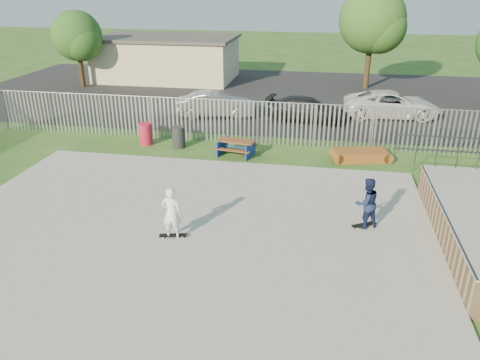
% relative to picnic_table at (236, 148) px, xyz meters
% --- Properties ---
extents(ground, '(120.00, 120.00, 0.00)m').
position_rel_picnic_table_xyz_m(ground, '(-0.32, -7.25, -0.34)').
color(ground, '#27531C').
rests_on(ground, ground).
extents(concrete_slab, '(15.00, 12.00, 0.15)m').
position_rel_picnic_table_xyz_m(concrete_slab, '(-0.32, -7.25, -0.27)').
color(concrete_slab, '#9A9994').
rests_on(concrete_slab, ground).
extents(fence, '(26.04, 16.02, 2.00)m').
position_rel_picnic_table_xyz_m(fence, '(0.68, -2.66, 0.66)').
color(fence, gray).
rests_on(fence, ground).
extents(picnic_table, '(1.79, 1.56, 0.67)m').
position_rel_picnic_table_xyz_m(picnic_table, '(0.00, 0.00, 0.00)').
color(picnic_table, brown).
rests_on(picnic_table, ground).
extents(funbox, '(2.28, 1.48, 0.42)m').
position_rel_picnic_table_xyz_m(funbox, '(5.34, 0.34, -0.13)').
color(funbox, brown).
rests_on(funbox, ground).
extents(trash_bin_red, '(0.61, 0.61, 1.01)m').
position_rel_picnic_table_xyz_m(trash_bin_red, '(-4.41, 0.67, 0.16)').
color(trash_bin_red, '#AD1A33').
rests_on(trash_bin_red, ground).
extents(trash_bin_grey, '(0.58, 0.58, 0.97)m').
position_rel_picnic_table_xyz_m(trash_bin_grey, '(-2.78, 0.53, 0.14)').
color(trash_bin_grey, '#252427').
rests_on(trash_bin_grey, ground).
extents(parking_lot, '(40.00, 18.00, 0.02)m').
position_rel_picnic_table_xyz_m(parking_lot, '(-0.32, 11.75, -0.33)').
color(parking_lot, black).
rests_on(parking_lot, ground).
extents(car_silver, '(4.46, 2.35, 1.40)m').
position_rel_picnic_table_xyz_m(car_silver, '(-2.25, 5.85, 0.38)').
color(car_silver, '#A4A3A8').
rests_on(car_silver, parking_lot).
extents(car_dark, '(4.55, 2.27, 1.27)m').
position_rel_picnic_table_xyz_m(car_dark, '(2.78, 5.91, 0.31)').
color(car_dark, black).
rests_on(car_dark, parking_lot).
extents(car_white, '(5.36, 2.80, 1.44)m').
position_rel_picnic_table_xyz_m(car_white, '(7.36, 7.53, 0.40)').
color(car_white, silver).
rests_on(car_white, parking_lot).
extents(building, '(10.40, 6.40, 3.20)m').
position_rel_picnic_table_xyz_m(building, '(-8.32, 15.75, 1.27)').
color(building, beige).
rests_on(building, ground).
extents(tree_left, '(3.40, 3.40, 5.25)m').
position_rel_picnic_table_xyz_m(tree_left, '(-13.40, 11.89, 3.19)').
color(tree_left, '#382916').
rests_on(tree_left, ground).
extents(tree_mid, '(4.42, 4.42, 6.83)m').
position_rel_picnic_table_xyz_m(tree_mid, '(6.47, 15.05, 4.25)').
color(tree_mid, '#41301A').
rests_on(tree_mid, ground).
extents(skateboard_a, '(0.79, 0.58, 0.08)m').
position_rel_picnic_table_xyz_m(skateboard_a, '(5.10, -5.95, -0.15)').
color(skateboard_a, black).
rests_on(skateboard_a, concrete_slab).
extents(skateboard_b, '(0.82, 0.37, 0.08)m').
position_rel_picnic_table_xyz_m(skateboard_b, '(-0.45, -7.61, -0.15)').
color(skateboard_b, black).
rests_on(skateboard_b, concrete_slab).
extents(skater_navy, '(0.97, 0.91, 1.59)m').
position_rel_picnic_table_xyz_m(skater_navy, '(5.10, -5.95, 0.61)').
color(skater_navy, '#151E43').
rests_on(skater_navy, concrete_slab).
extents(skater_white, '(0.60, 0.41, 1.59)m').
position_rel_picnic_table_xyz_m(skater_white, '(-0.45, -7.61, 0.61)').
color(skater_white, white).
rests_on(skater_white, concrete_slab).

